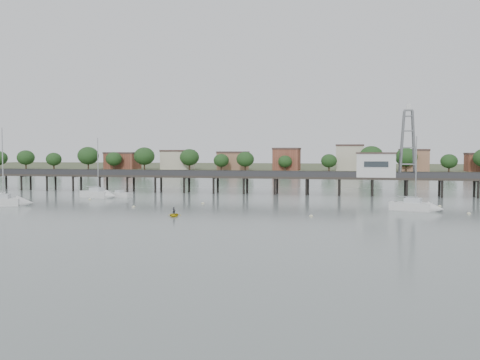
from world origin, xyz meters
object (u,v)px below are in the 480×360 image
Objects in this scene: lattice_tower at (408,144)px; white_tender at (122,195)px; sailboat_a at (9,202)px; yellow_dinghy at (174,216)px; sailboat_d at (420,207)px; sailboat_b at (101,194)px; pier at (261,177)px.

lattice_tower reaches higher than white_tender.
sailboat_a reaches higher than white_tender.
sailboat_a is at bearing -152.91° from lattice_tower.
lattice_tower is at bearing 37.98° from yellow_dinghy.
lattice_tower reaches higher than sailboat_d.
sailboat_b is (-61.12, 12.14, -0.00)m from sailboat_d.
lattice_tower is 1.20× the size of sailboat_b.
lattice_tower is 31.03m from sailboat_d.
pier is 52.32m from sailboat_a.
sailboat_b is 4.21m from white_tender.
lattice_tower is 1.08× the size of sailboat_a.
white_tender is at bearing 38.42° from sailboat_b.
lattice_tower reaches higher than sailboat_b.
white_tender is 35.81m from yellow_dinghy.
pier is 10.45× the size of sailboat_a.
pier is 42.68m from sailboat_d.
lattice_tower is at bearing 29.10° from sailboat_b.
yellow_dinghy is (21.36, -28.74, -0.49)m from white_tender.
sailboat_d is at bearing 2.40° from sailboat_b.
sailboat_b is (-30.16, -17.07, -3.15)m from pier.
sailboat_a is 23.53m from white_tender.
pier is at bearing 50.24° from white_tender.
pier is at bearing 24.06° from sailboat_a.
sailboat_a is at bearing 153.41° from yellow_dinghy.
sailboat_a is at bearing -155.92° from sailboat_d.
pier is 33.96× the size of white_tender.
sailboat_b reaches higher than sailboat_d.
sailboat_a is 20.23m from sailboat_b.
sailboat_a is at bearing -100.11° from white_tender.
pier is 11.59× the size of sailboat_b.
pier is at bearing 155.43° from sailboat_d.
lattice_tower is at bearing 0.00° from pier.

